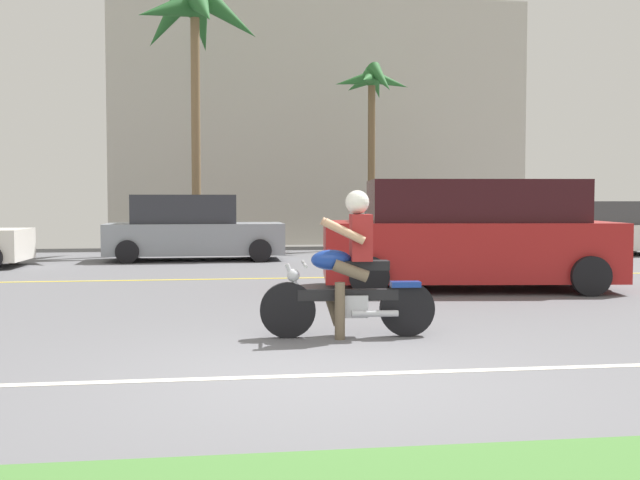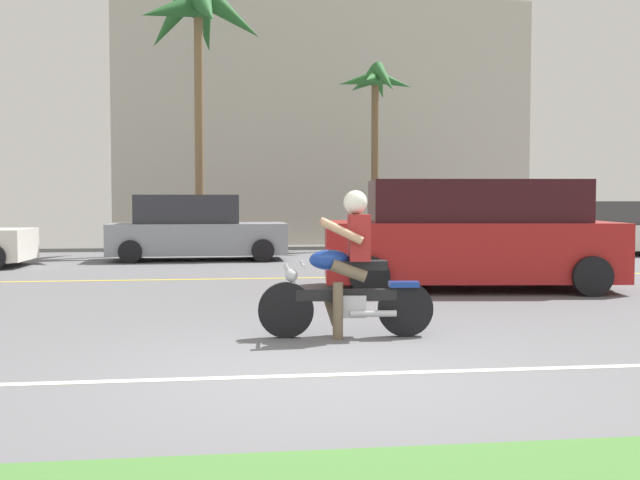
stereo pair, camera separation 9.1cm
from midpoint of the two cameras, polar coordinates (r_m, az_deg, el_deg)
ground at (r=9.76m, az=-2.79°, el=-6.13°), size 56.00×30.00×0.04m
lane_line_near at (r=6.78m, az=-0.45°, el=-10.03°), size 50.40×0.12×0.01m
lane_line_far at (r=14.88m, az=-4.57°, el=-2.87°), size 50.40×0.12×0.01m
motorcyclist at (r=8.52m, az=1.90°, el=-2.64°), size 1.96×0.64×1.64m
suv_nearby at (r=13.32m, az=10.88°, el=0.30°), size 5.20×2.69×1.86m
parked_car_1 at (r=19.59m, az=-9.64°, el=0.75°), size 4.42×1.87×1.65m
parked_car_2 at (r=21.12m, az=7.10°, el=0.67°), size 4.04×1.94×1.41m
parked_car_3 at (r=22.51m, az=20.26°, el=0.72°), size 4.21×2.05×1.48m
palm_tree_0 at (r=23.77m, az=3.74°, el=10.90°), size 2.39×2.32×5.68m
palm_tree_1 at (r=22.60m, az=-9.50°, el=15.64°), size 3.74×3.94×7.68m
building_far at (r=27.96m, az=-0.38°, el=8.48°), size 14.22×4.00×8.36m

